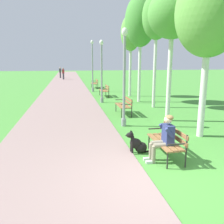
{
  "coord_description": "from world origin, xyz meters",
  "views": [
    {
      "loc": [
        -1.99,
        -4.51,
        2.62
      ],
      "look_at": [
        -0.57,
        3.25,
        0.9
      ],
      "focal_mm": 37.82,
      "sensor_mm": 36.0,
      "label": 1
    }
  ],
  "objects_px": {
    "park_bench_far": "(105,90)",
    "birch_tree_sixth": "(131,34)",
    "lamp_post_mid": "(102,71)",
    "birch_tree_fifth": "(141,21)",
    "dog_black": "(138,144)",
    "birch_tree_fourth": "(157,17)",
    "park_bench_near": "(168,139)",
    "person_seated_on_near_bench": "(164,136)",
    "pedestrian_distant": "(63,74)",
    "park_bench_furthest": "(95,83)",
    "pedestrian_further_distant": "(60,73)",
    "birch_tree_third": "(173,15)",
    "birch_tree_second": "(210,13)",
    "lamp_post_near": "(124,77)",
    "lamp_post_far": "(92,66)",
    "park_bench_mid": "(125,104)"
  },
  "relations": [
    {
      "from": "dog_black",
      "to": "lamp_post_mid",
      "type": "xyz_separation_m",
      "value": [
        0.16,
        8.56,
        1.74
      ]
    },
    {
      "from": "lamp_post_near",
      "to": "birch_tree_fourth",
      "type": "height_order",
      "value": "birch_tree_fourth"
    },
    {
      "from": "birch_tree_sixth",
      "to": "dog_black",
      "type": "bearing_deg",
      "value": -103.44
    },
    {
      "from": "birch_tree_second",
      "to": "birch_tree_fifth",
      "type": "xyz_separation_m",
      "value": [
        -0.06,
        7.3,
        0.86
      ]
    },
    {
      "from": "park_bench_far",
      "to": "pedestrian_further_distant",
      "type": "relative_size",
      "value": 0.91
    },
    {
      "from": "lamp_post_mid",
      "to": "birch_tree_sixth",
      "type": "xyz_separation_m",
      "value": [
        2.46,
        2.39,
        2.5
      ]
    },
    {
      "from": "lamp_post_near",
      "to": "birch_tree_second",
      "type": "xyz_separation_m",
      "value": [
        2.35,
        -1.79,
        2.1
      ]
    },
    {
      "from": "lamp_post_mid",
      "to": "birch_tree_sixth",
      "type": "distance_m",
      "value": 4.24
    },
    {
      "from": "lamp_post_far",
      "to": "birch_tree_fourth",
      "type": "height_order",
      "value": "birch_tree_fourth"
    },
    {
      "from": "park_bench_far",
      "to": "pedestrian_distant",
      "type": "height_order",
      "value": "pedestrian_distant"
    },
    {
      "from": "birch_tree_fifth",
      "to": "park_bench_far",
      "type": "bearing_deg",
      "value": 125.05
    },
    {
      "from": "person_seated_on_near_bench",
      "to": "birch_tree_fifth",
      "type": "distance_m",
      "value": 10.21
    },
    {
      "from": "dog_black",
      "to": "lamp_post_near",
      "type": "bearing_deg",
      "value": 84.75
    },
    {
      "from": "park_bench_mid",
      "to": "lamp_post_far",
      "type": "xyz_separation_m",
      "value": [
        -0.66,
        9.03,
        1.7
      ]
    },
    {
      "from": "person_seated_on_near_bench",
      "to": "pedestrian_distant",
      "type": "bearing_deg",
      "value": 96.27
    },
    {
      "from": "birch_tree_fifth",
      "to": "pedestrian_distant",
      "type": "xyz_separation_m",
      "value": [
        -5.16,
        19.32,
        -4.11
      ]
    },
    {
      "from": "lamp_post_mid",
      "to": "birch_tree_third",
      "type": "xyz_separation_m",
      "value": [
        2.22,
        -5.16,
        2.45
      ]
    },
    {
      "from": "park_bench_far",
      "to": "person_seated_on_near_bench",
      "type": "distance_m",
      "value": 11.67
    },
    {
      "from": "birch_tree_sixth",
      "to": "pedestrian_distant",
      "type": "relative_size",
      "value": 3.54
    },
    {
      "from": "park_bench_far",
      "to": "lamp_post_near",
      "type": "distance_m",
      "value": 8.27
    },
    {
      "from": "park_bench_near",
      "to": "birch_tree_second",
      "type": "relative_size",
      "value": 0.27
    },
    {
      "from": "pedestrian_distant",
      "to": "lamp_post_mid",
      "type": "bearing_deg",
      "value": -81.83
    },
    {
      "from": "dog_black",
      "to": "pedestrian_further_distant",
      "type": "bearing_deg",
      "value": 95.75
    },
    {
      "from": "birch_tree_fourth",
      "to": "birch_tree_sixth",
      "type": "height_order",
      "value": "birch_tree_fourth"
    },
    {
      "from": "person_seated_on_near_bench",
      "to": "park_bench_mid",
      "type": "bearing_deg",
      "value": 87.23
    },
    {
      "from": "birch_tree_fifth",
      "to": "pedestrian_further_distant",
      "type": "relative_size",
      "value": 3.96
    },
    {
      "from": "park_bench_furthest",
      "to": "lamp_post_near",
      "type": "bearing_deg",
      "value": -91.49
    },
    {
      "from": "park_bench_far",
      "to": "birch_tree_sixth",
      "type": "xyz_separation_m",
      "value": [
        1.89,
        -0.08,
        3.98
      ]
    },
    {
      "from": "park_bench_near",
      "to": "birch_tree_sixth",
      "type": "height_order",
      "value": "birch_tree_sixth"
    },
    {
      "from": "birch_tree_third",
      "to": "birch_tree_fifth",
      "type": "height_order",
      "value": "birch_tree_fifth"
    },
    {
      "from": "birch_tree_third",
      "to": "park_bench_far",
      "type": "bearing_deg",
      "value": 102.23
    },
    {
      "from": "birch_tree_second",
      "to": "birch_tree_sixth",
      "type": "distance_m",
      "value": 9.84
    },
    {
      "from": "dog_black",
      "to": "pedestrian_distant",
      "type": "height_order",
      "value": "pedestrian_distant"
    },
    {
      "from": "park_bench_furthest",
      "to": "lamp_post_mid",
      "type": "height_order",
      "value": "lamp_post_mid"
    },
    {
      "from": "birch_tree_second",
      "to": "birch_tree_third",
      "type": "relative_size",
      "value": 1.0
    },
    {
      "from": "lamp_post_near",
      "to": "lamp_post_far",
      "type": "height_order",
      "value": "lamp_post_far"
    },
    {
      "from": "birch_tree_second",
      "to": "birch_tree_fourth",
      "type": "xyz_separation_m",
      "value": [
        0.23,
        5.35,
        0.78
      ]
    },
    {
      "from": "park_bench_far",
      "to": "birch_tree_fifth",
      "type": "distance_m",
      "value": 5.47
    },
    {
      "from": "lamp_post_mid",
      "to": "park_bench_furthest",
      "type": "bearing_deg",
      "value": 86.69
    },
    {
      "from": "park_bench_mid",
      "to": "person_seated_on_near_bench",
      "type": "relative_size",
      "value": 1.2
    },
    {
      "from": "birch_tree_fourth",
      "to": "birch_tree_fifth",
      "type": "height_order",
      "value": "birch_tree_fifth"
    },
    {
      "from": "park_bench_near",
      "to": "birch_tree_fifth",
      "type": "bearing_deg",
      "value": 78.31
    },
    {
      "from": "lamp_post_mid",
      "to": "birch_tree_sixth",
      "type": "bearing_deg",
      "value": 44.16
    },
    {
      "from": "person_seated_on_near_bench",
      "to": "pedestrian_distant",
      "type": "relative_size",
      "value": 0.76
    },
    {
      "from": "dog_black",
      "to": "birch_tree_sixth",
      "type": "bearing_deg",
      "value": 76.56
    },
    {
      "from": "lamp_post_mid",
      "to": "birch_tree_fifth",
      "type": "height_order",
      "value": "birch_tree_fifth"
    },
    {
      "from": "person_seated_on_near_bench",
      "to": "lamp_post_far",
      "type": "height_order",
      "value": "lamp_post_far"
    },
    {
      "from": "park_bench_near",
      "to": "park_bench_furthest",
      "type": "bearing_deg",
      "value": 90.33
    },
    {
      "from": "person_seated_on_near_bench",
      "to": "birch_tree_sixth",
      "type": "bearing_deg",
      "value": 79.75
    },
    {
      "from": "pedestrian_further_distant",
      "to": "lamp_post_far",
      "type": "bearing_deg",
      "value": -79.13
    }
  ]
}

